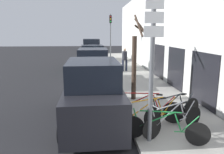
# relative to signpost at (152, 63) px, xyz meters

# --- Properties ---
(ground_plane) EXTENTS (80.00, 80.00, 0.00)m
(ground_plane) POSITION_rel_signpost_xyz_m (-1.35, 7.49, -2.27)
(ground_plane) COLOR black
(sidewalk_curb) EXTENTS (3.20, 32.00, 0.15)m
(sidewalk_curb) POSITION_rel_signpost_xyz_m (1.25, 10.29, -2.19)
(sidewalk_curb) COLOR #9E9B93
(sidewalk_curb) RESTS_ON ground
(building_facade) EXTENTS (0.23, 32.00, 6.50)m
(building_facade) POSITION_rel_signpost_xyz_m (3.00, 10.21, 0.96)
(building_facade) COLOR silver
(building_facade) RESTS_ON ground
(signpost) EXTENTS (0.50, 0.14, 3.89)m
(signpost) POSITION_rel_signpost_xyz_m (0.00, 0.00, 0.00)
(signpost) COLOR #595B60
(signpost) RESTS_ON sidewalk_curb
(bicycle_0) EXTENTS (2.17, 0.88, 0.88)m
(bicycle_0) POSITION_rel_signpost_xyz_m (0.38, -0.08, -1.74)
(bicycle_0) COLOR black
(bicycle_0) RESTS_ON sidewalk_curb
(bicycle_1) EXTENTS (2.12, 1.03, 0.90)m
(bicycle_1) POSITION_rel_signpost_xyz_m (0.84, 0.43, -1.73)
(bicycle_1) COLOR black
(bicycle_1) RESTS_ON sidewalk_curb
(bicycle_2) EXTENTS (2.40, 0.74, 0.93)m
(bicycle_2) POSITION_rel_signpost_xyz_m (0.24, 0.87, -1.72)
(bicycle_2) COLOR black
(bicycle_2) RESTS_ON sidewalk_curb
(bicycle_3) EXTENTS (2.21, 1.04, 0.92)m
(bicycle_3) POSITION_rel_signpost_xyz_m (1.12, 1.21, -1.72)
(bicycle_3) COLOR black
(bicycle_3) RESTS_ON sidewalk_curb
(bicycle_4) EXTENTS (2.46, 0.89, 0.98)m
(bicycle_4) POSITION_rel_signpost_xyz_m (0.19, 1.39, -1.70)
(bicycle_4) COLOR black
(bicycle_4) RESTS_ON sidewalk_curb
(parked_car_0) EXTENTS (2.05, 4.59, 2.15)m
(parked_car_0) POSITION_rel_signpost_xyz_m (-1.49, 1.79, -1.29)
(parked_car_0) COLOR black
(parked_car_0) RESTS_ON ground
(parked_car_1) EXTENTS (2.09, 4.42, 2.15)m
(parked_car_1) POSITION_rel_signpost_xyz_m (-1.45, 7.30, -1.28)
(parked_car_1) COLOR #B2B7BC
(parked_car_1) RESTS_ON ground
(parked_car_2) EXTENTS (2.27, 4.23, 2.07)m
(parked_car_2) POSITION_rel_signpost_xyz_m (-1.48, 12.63, -1.32)
(parked_car_2) COLOR #144728
(parked_car_2) RESTS_ON ground
(parked_car_3) EXTENTS (2.16, 4.50, 2.43)m
(parked_car_3) POSITION_rel_signpost_xyz_m (-1.55, 18.07, -1.16)
(parked_car_3) COLOR gray
(parked_car_3) RESTS_ON ground
(pedestrian_near) EXTENTS (0.44, 0.39, 1.75)m
(pedestrian_near) POSITION_rel_signpost_xyz_m (1.00, 11.13, -1.11)
(pedestrian_near) COLOR #1E2338
(pedestrian_near) RESTS_ON sidewalk_curb
(street_tree) EXTENTS (0.82, 1.24, 3.61)m
(street_tree) POSITION_rel_signpost_xyz_m (0.32, 3.79, -0.48)
(street_tree) COLOR #3D2D23
(street_tree) RESTS_ON sidewalk_curb
(traffic_light) EXTENTS (0.20, 0.30, 4.50)m
(traffic_light) POSITION_rel_signpost_xyz_m (0.16, 14.03, 0.77)
(traffic_light) COLOR #595B60
(traffic_light) RESTS_ON sidewalk_curb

